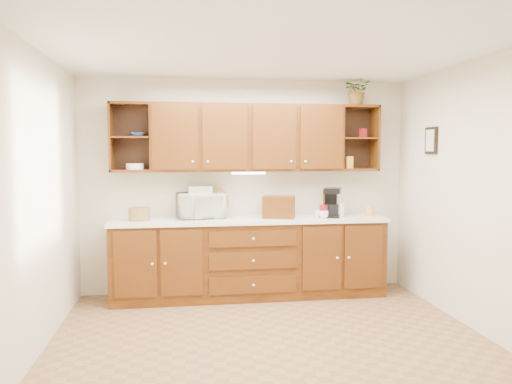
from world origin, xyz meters
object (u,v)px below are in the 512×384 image
object	(u,v)px
microwave	(201,205)
bread_box	(279,207)
coffee_maker	(332,203)
potted_plant	(357,91)

from	to	relation	value
microwave	bread_box	xyz separation A→B (m)	(0.91, -0.15, -0.02)
bread_box	coffee_maker	xyz separation A→B (m)	(0.66, 0.02, 0.04)
potted_plant	coffee_maker	bearing A→B (deg)	-164.20
microwave	potted_plant	bearing A→B (deg)	-12.83
coffee_maker	potted_plant	bearing A→B (deg)	38.53
bread_box	potted_plant	size ratio (longest dim) A/B	1.05
bread_box	potted_plant	xyz separation A→B (m)	(0.99, 0.11, 1.40)
potted_plant	microwave	bearing A→B (deg)	178.98
coffee_maker	potted_plant	xyz separation A→B (m)	(0.33, 0.09, 1.36)
coffee_maker	potted_plant	world-z (taller)	potted_plant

